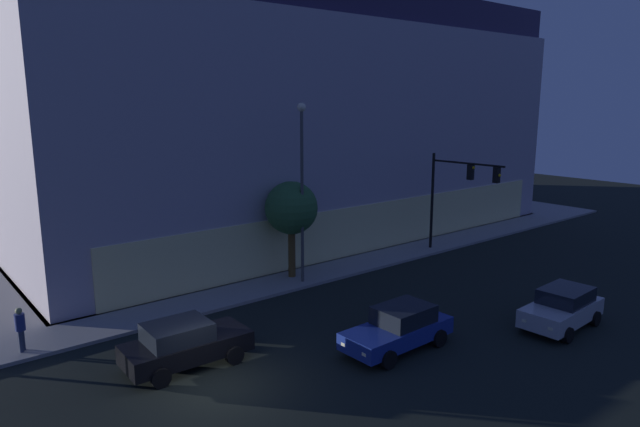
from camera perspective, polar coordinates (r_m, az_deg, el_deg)
name	(u,v)px	position (r m, az deg, el deg)	size (l,w,h in m)	color
ground_plane	(217,387)	(19.84, -10.48, -17.01)	(120.00, 120.00, 0.00)	black
sidewalk_corner	(2,216)	(52.95, -29.66, -0.23)	(80.00, 60.00, 0.15)	gray
modern_building	(250,118)	(45.00, -7.17, 9.64)	(37.85, 28.02, 16.24)	#4C4C51
traffic_light_far_corner	(458,184)	(34.75, 13.90, 2.92)	(0.46, 4.98, 6.05)	black
street_lamp_sidewalk	(302,174)	(28.14, -1.85, 4.06)	(0.44, 0.44, 9.14)	#484848
sidewalk_tree	(291,209)	(29.28, -2.94, 0.50)	(2.79, 2.79, 5.13)	brown
pedestrian_waiting	(20,326)	(24.00, -28.23, -10.03)	(0.36, 0.36, 1.71)	#2D3851
car_black	(185,344)	(21.11, -13.64, -12.75)	(4.54, 2.26, 1.68)	black
car_blue	(399,328)	(22.09, 8.05, -11.45)	(4.64, 2.10, 1.66)	navy
car_silver	(562,308)	(25.92, 23.46, -8.80)	(4.22, 2.19, 1.66)	#B7BABF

